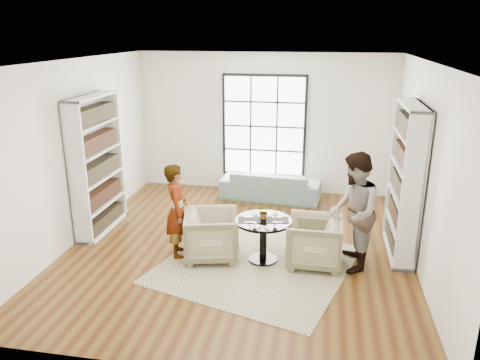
% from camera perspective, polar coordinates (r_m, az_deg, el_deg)
% --- Properties ---
extents(ground, '(6.00, 6.00, 0.00)m').
position_cam_1_polar(ground, '(7.83, -0.11, -8.19)').
color(ground, '#5A3D15').
extents(room_shell, '(6.00, 6.01, 6.00)m').
position_cam_1_polar(room_shell, '(7.88, 0.60, 1.78)').
color(room_shell, silver).
rests_on(room_shell, ground).
extents(rug, '(3.30, 3.30, 0.01)m').
position_cam_1_polar(rug, '(7.30, 1.99, -10.21)').
color(rug, tan).
rests_on(rug, ground).
extents(pedestal_table, '(0.86, 0.86, 0.69)m').
position_cam_1_polar(pedestal_table, '(7.20, 2.86, -6.24)').
color(pedestal_table, black).
rests_on(pedestal_table, ground).
extents(sofa, '(2.13, 0.97, 0.61)m').
position_cam_1_polar(sofa, '(9.93, 3.78, -0.57)').
color(sofa, gray).
rests_on(sofa, ground).
extents(armchair_left, '(1.00, 0.99, 0.76)m').
position_cam_1_polar(armchair_left, '(7.36, -3.45, -6.73)').
color(armchair_left, tan).
rests_on(armchair_left, ground).
extents(armchair_right, '(0.84, 0.81, 0.75)m').
position_cam_1_polar(armchair_right, '(7.24, 9.00, -7.44)').
color(armchair_right, '#C6B88D').
rests_on(armchair_right, ground).
extents(person_left, '(0.50, 0.63, 1.50)m').
position_cam_1_polar(person_left, '(7.36, -7.68, -3.74)').
color(person_left, gray).
rests_on(person_left, ground).
extents(person_right, '(0.70, 0.89, 1.79)m').
position_cam_1_polar(person_right, '(7.05, 13.68, -3.84)').
color(person_right, gray).
rests_on(person_right, ground).
extents(placemat_left, '(0.38, 0.31, 0.01)m').
position_cam_1_polar(placemat_left, '(7.10, 1.13, -4.88)').
color(placemat_left, black).
rests_on(placemat_left, pedestal_table).
extents(placemat_right, '(0.38, 0.31, 0.01)m').
position_cam_1_polar(placemat_right, '(7.12, 4.57, -4.87)').
color(placemat_right, black).
rests_on(placemat_right, pedestal_table).
extents(cutlery_left, '(0.17, 0.24, 0.01)m').
position_cam_1_polar(cutlery_left, '(7.10, 1.13, -4.83)').
color(cutlery_left, silver).
rests_on(cutlery_left, placemat_left).
extents(cutlery_right, '(0.17, 0.24, 0.01)m').
position_cam_1_polar(cutlery_right, '(7.12, 4.57, -4.82)').
color(cutlery_right, silver).
rests_on(cutlery_right, placemat_right).
extents(wine_glass_left, '(0.08, 0.08, 0.17)m').
position_cam_1_polar(wine_glass_left, '(6.96, 1.82, -4.31)').
color(wine_glass_left, silver).
rests_on(wine_glass_left, pedestal_table).
extents(wine_glass_right, '(0.08, 0.08, 0.18)m').
position_cam_1_polar(wine_glass_right, '(6.99, 4.33, -4.22)').
color(wine_glass_right, silver).
rests_on(wine_glass_right, pedestal_table).
extents(flower_centerpiece, '(0.23, 0.21, 0.22)m').
position_cam_1_polar(flower_centerpiece, '(7.13, 2.94, -3.88)').
color(flower_centerpiece, gray).
rests_on(flower_centerpiece, pedestal_table).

